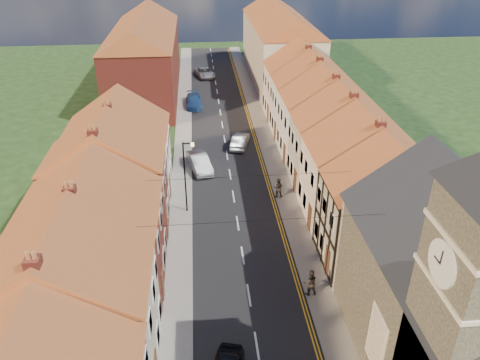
# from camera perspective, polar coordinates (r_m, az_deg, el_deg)

# --- Properties ---
(road) EXTENTS (7.00, 90.00, 0.02)m
(road) POSITION_cam_1_polar(r_m,az_deg,el_deg) (46.71, -1.59, 3.02)
(road) COLOR black
(road) RESTS_ON ground
(pavement_left) EXTENTS (1.80, 90.00, 0.12)m
(pavement_left) POSITION_cam_1_polar(r_m,az_deg,el_deg) (46.66, -7.00, 2.83)
(pavement_left) COLOR gray
(pavement_left) RESTS_ON ground
(pavement_right) EXTENTS (1.80, 90.00, 0.12)m
(pavement_right) POSITION_cam_1_polar(r_m,az_deg,el_deg) (47.14, 3.76, 3.29)
(pavement_right) COLOR gray
(pavement_right) RESTS_ON ground
(church) EXTENTS (11.25, 14.25, 15.20)m
(church) POSITION_cam_1_polar(r_m,az_deg,el_deg) (24.26, 26.21, -11.63)
(church) COLOR #3E382B
(church) RESTS_ON ground
(cottage_r_tudor) EXTENTS (8.30, 5.20, 9.00)m
(cottage_r_tudor) POSITION_cam_1_polar(r_m,az_deg,el_deg) (31.67, 17.55, -2.89)
(cottage_r_tudor) COLOR #BCB09E
(cottage_r_tudor) RESTS_ON ground
(cottage_r_white_near) EXTENTS (8.30, 6.00, 9.00)m
(cottage_r_white_near) POSITION_cam_1_polar(r_m,az_deg,el_deg) (36.03, 14.58, 1.63)
(cottage_r_white_near) COLOR beige
(cottage_r_white_near) RESTS_ON ground
(cottage_r_cream_mid) EXTENTS (8.30, 5.20, 9.00)m
(cottage_r_cream_mid) POSITION_cam_1_polar(r_m,az_deg,el_deg) (40.63, 12.22, 5.14)
(cottage_r_cream_mid) COLOR #BCB09E
(cottage_r_cream_mid) RESTS_ON ground
(cottage_r_pink) EXTENTS (8.30, 6.00, 9.00)m
(cottage_r_pink) POSITION_cam_1_polar(r_m,az_deg,el_deg) (45.42, 10.33, 7.91)
(cottage_r_pink) COLOR white
(cottage_r_pink) RESTS_ON ground
(cottage_r_white_far) EXTENTS (8.30, 5.20, 9.00)m
(cottage_r_white_far) POSITION_cam_1_polar(r_m,az_deg,el_deg) (50.32, 8.79, 10.15)
(cottage_r_white_far) COLOR white
(cottage_r_white_far) RESTS_ON ground
(cottage_r_cream_far) EXTENTS (8.30, 6.00, 9.00)m
(cottage_r_cream_far) POSITION_cam_1_polar(r_m,az_deg,el_deg) (55.32, 7.51, 11.97)
(cottage_r_cream_far) COLOR beige
(cottage_r_cream_far) RESTS_ON ground
(cottage_l_cream) EXTENTS (8.30, 6.30, 9.10)m
(cottage_l_cream) POSITION_cam_1_polar(r_m,az_deg,el_deg) (24.59, -20.31, -13.74)
(cottage_l_cream) COLOR #BCB09E
(cottage_l_cream) RESTS_ON ground
(cottage_l_white) EXTENTS (8.30, 6.90, 8.80)m
(cottage_l_white) POSITION_cam_1_polar(r_m,az_deg,el_deg) (29.56, -17.57, -5.59)
(cottage_l_white) COLOR maroon
(cottage_l_white) RESTS_ON ground
(cottage_l_brick_mid) EXTENTS (8.30, 5.70, 9.10)m
(cottage_l_brick_mid) POSITION_cam_1_polar(r_m,az_deg,el_deg) (34.60, -15.85, 0.34)
(cottage_l_brick_mid) COLOR maroon
(cottage_l_brick_mid) RESTS_ON ground
(cottage_l_pink) EXTENTS (8.30, 6.30, 8.80)m
(cottage_l_pink) POSITION_cam_1_polar(r_m,az_deg,el_deg) (39.79, -14.57, 4.15)
(cottage_l_pink) COLOR beige
(cottage_l_pink) RESTS_ON ground
(block_right_far) EXTENTS (8.30, 24.20, 10.50)m
(block_right_far) POSITION_cam_1_polar(r_m,az_deg,el_deg) (69.63, 4.85, 16.34)
(block_right_far) COLOR #BCB09E
(block_right_far) RESTS_ON ground
(block_left_far) EXTENTS (8.30, 24.20, 10.50)m
(block_left_far) POSITION_cam_1_polar(r_m,az_deg,el_deg) (64.09, -11.55, 14.77)
(block_left_far) COLOR maroon
(block_left_far) RESTS_ON ground
(lamppost) EXTENTS (0.88, 0.15, 6.00)m
(lamppost) POSITION_cam_1_polar(r_m,az_deg,el_deg) (36.15, -6.61, 0.85)
(lamppost) COLOR black
(lamppost) RESTS_ON pavement_left
(car_mid) EXTENTS (2.61, 4.78, 1.49)m
(car_mid) POSITION_cam_1_polar(r_m,az_deg,el_deg) (43.81, -4.96, 2.13)
(car_mid) COLOR #919598
(car_mid) RESTS_ON ground
(car_far) EXTENTS (2.05, 4.82, 1.39)m
(car_far) POSITION_cam_1_polar(r_m,az_deg,el_deg) (59.76, -5.67, 9.55)
(car_far) COLOR navy
(car_far) RESTS_ON ground
(car_distant) EXTENTS (3.42, 5.32, 1.36)m
(car_distant) POSITION_cam_1_polar(r_m,az_deg,el_deg) (71.68, -4.34, 12.92)
(car_distant) COLOR #96979D
(car_distant) RESTS_ON ground
(pedestrian_right) EXTENTS (0.91, 0.73, 1.80)m
(pedestrian_right) POSITION_cam_1_polar(r_m,az_deg,el_deg) (29.76, 8.54, -12.25)
(pedestrian_right) COLOR black
(pedestrian_right) RESTS_ON pavement_right
(car_mid_b) EXTENTS (2.45, 4.29, 1.34)m
(car_mid_b) POSITION_cam_1_polar(r_m,az_deg,el_deg) (48.35, 0.02, 4.83)
(car_mid_b) COLOR #A2A5A9
(car_mid_b) RESTS_ON ground
(pedestrian_right_b) EXTENTS (0.90, 0.74, 1.70)m
(pedestrian_right_b) POSITION_cam_1_polar(r_m,az_deg,el_deg) (39.20, 4.65, -0.95)
(pedestrian_right_b) COLOR black
(pedestrian_right_b) RESTS_ON pavement_right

